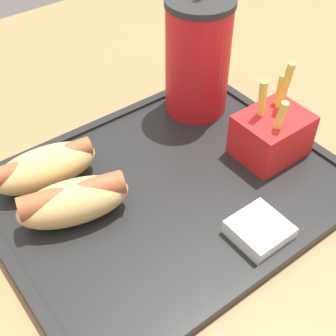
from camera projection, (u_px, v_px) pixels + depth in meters
name	position (u px, v px, depth m)	size (l,w,h in m)	color
food_tray	(168.00, 190.00, 0.54)	(0.39, 0.31, 0.01)	black
soda_cup	(198.00, 57.00, 0.59)	(0.09, 0.09, 0.19)	red
hot_dog_far	(45.00, 167.00, 0.53)	(0.13, 0.07, 0.05)	tan
hot_dog_near	(73.00, 201.00, 0.49)	(0.13, 0.08, 0.05)	tan
fries_carton	(272.00, 133.00, 0.56)	(0.08, 0.07, 0.12)	red
sauce_cup_mayo	(259.00, 230.00, 0.48)	(0.05, 0.05, 0.02)	silver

